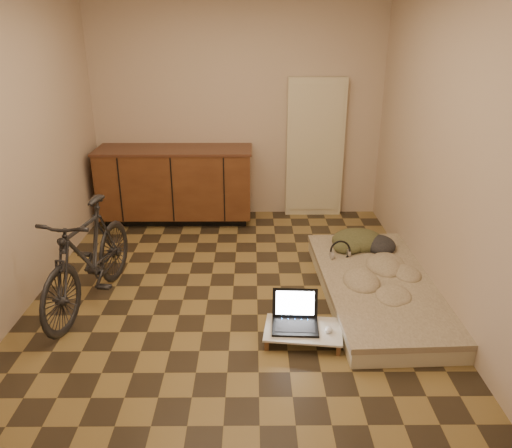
{
  "coord_description": "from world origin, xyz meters",
  "views": [
    {
      "loc": [
        0.18,
        -4.1,
        2.24
      ],
      "look_at": [
        0.21,
        0.18,
        0.55
      ],
      "focal_mm": 35.0,
      "sensor_mm": 36.0,
      "label": 1
    }
  ],
  "objects_px": {
    "futon": "(379,287)",
    "laptop": "(295,319)",
    "bicycle": "(88,252)",
    "lap_desk": "(303,330)"
  },
  "relations": [
    {
      "from": "futon",
      "to": "laptop",
      "type": "bearing_deg",
      "value": -145.41
    },
    {
      "from": "bicycle",
      "to": "laptop",
      "type": "height_order",
      "value": "bicycle"
    },
    {
      "from": "bicycle",
      "to": "lap_desk",
      "type": "bearing_deg",
      "value": -6.77
    },
    {
      "from": "futon",
      "to": "laptop",
      "type": "height_order",
      "value": "laptop"
    },
    {
      "from": "bicycle",
      "to": "lap_desk",
      "type": "relative_size",
      "value": 2.44
    },
    {
      "from": "futon",
      "to": "lap_desk",
      "type": "relative_size",
      "value": 3.29
    },
    {
      "from": "laptop",
      "to": "futon",
      "type": "bearing_deg",
      "value": 40.29
    },
    {
      "from": "futon",
      "to": "laptop",
      "type": "xyz_separation_m",
      "value": [
        -0.8,
        -0.6,
        0.06
      ]
    },
    {
      "from": "bicycle",
      "to": "lap_desk",
      "type": "height_order",
      "value": "bicycle"
    },
    {
      "from": "bicycle",
      "to": "futon",
      "type": "xyz_separation_m",
      "value": [
        2.5,
        0.11,
        -0.41
      ]
    }
  ]
}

